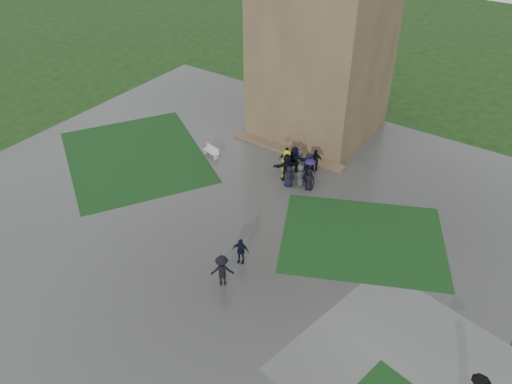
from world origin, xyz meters
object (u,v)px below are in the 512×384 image
Objects in this scene: pedestrian_near at (222,270)px; tower at (326,9)px; pedestrian_mid at (240,251)px; bench at (212,151)px.

tower is at bearing -113.16° from pedestrian_near.
bench is at bearing 118.64° from pedestrian_mid.
tower is 12.86× the size of bench.
tower is 12.34m from bench.
bench is (-4.05, -7.90, -8.58)m from tower.
bench is 12.35m from pedestrian_near.
tower is at bearing 86.20° from pedestrian_mid.
pedestrian_mid is 1.80m from pedestrian_near.
tower reaches higher than pedestrian_mid.
pedestrian_near is at bearing -102.39° from pedestrian_mid.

